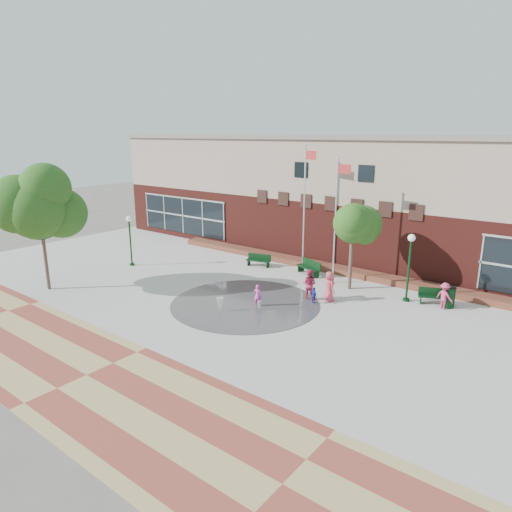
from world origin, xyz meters
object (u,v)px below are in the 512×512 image
Objects in this scene: flagpole_left at (305,201)px; bench_left at (258,263)px; flagpole_right at (336,214)px; trash_can at (449,297)px; child_splash at (258,296)px; tree_big_left at (39,203)px.

flagpole_left is 5.59m from bench_left.
trash_can is (7.09, 0.11, -3.87)m from flagpole_right.
flagpole_right is at bearing -119.72° from child_splash.
trash_can is at bearing 4.96° from flagpole_left.
tree_big_left is (-10.10, -13.33, 0.55)m from flagpole_left.
flagpole_left is 1.15× the size of tree_big_left.
bench_left is 0.25× the size of tree_big_left.
trash_can is at bearing 3.95° from flagpole_right.
child_splash is (1.88, -7.69, -4.20)m from flagpole_left.
bench_left is 1.45× the size of child_splash.
trash_can is 24.14m from tree_big_left.
tree_big_left is 14.07m from child_splash.
flagpole_left is 8.96m from child_splash.
tree_big_left is at bearing -135.26° from bench_left.
flagpole_right is 1.06× the size of tree_big_left.
bench_left is at bearing 58.92° from tree_big_left.
tree_big_left is (-13.26, -11.95, 0.92)m from flagpole_right.
flagpole_left is 11.17m from trash_can.
flagpole_left is 4.67× the size of bench_left.
flagpole_right is at bearing -179.15° from trash_can.
flagpole_left reaches higher than trash_can.
flagpole_left is 3.47m from flagpole_right.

